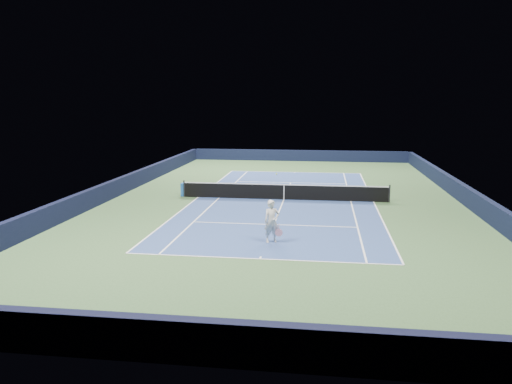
# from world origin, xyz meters

# --- Properties ---
(ground) EXTENTS (40.00, 40.00, 0.00)m
(ground) POSITION_xyz_m (0.00, 0.00, 0.00)
(ground) COLOR #34542E
(ground) RESTS_ON ground
(wall_far) EXTENTS (22.00, 0.35, 1.10)m
(wall_far) POSITION_xyz_m (0.00, 19.82, 0.55)
(wall_far) COLOR black
(wall_far) RESTS_ON ground
(wall_near) EXTENTS (22.00, 0.35, 1.10)m
(wall_near) POSITION_xyz_m (0.00, -19.82, 0.55)
(wall_near) COLOR black
(wall_near) RESTS_ON ground
(wall_right) EXTENTS (0.35, 40.00, 1.10)m
(wall_right) POSITION_xyz_m (10.82, 0.00, 0.55)
(wall_right) COLOR #101732
(wall_right) RESTS_ON ground
(wall_left) EXTENTS (0.35, 40.00, 1.10)m
(wall_left) POSITION_xyz_m (-10.82, 0.00, 0.55)
(wall_left) COLOR black
(wall_left) RESTS_ON ground
(court_surface) EXTENTS (10.97, 23.77, 0.01)m
(court_surface) POSITION_xyz_m (0.00, 0.00, 0.00)
(court_surface) COLOR navy
(court_surface) RESTS_ON ground
(baseline_far) EXTENTS (10.97, 0.08, 0.00)m
(baseline_far) POSITION_xyz_m (0.00, 11.88, 0.01)
(baseline_far) COLOR white
(baseline_far) RESTS_ON ground
(baseline_near) EXTENTS (10.97, 0.08, 0.00)m
(baseline_near) POSITION_xyz_m (0.00, -11.88, 0.01)
(baseline_near) COLOR white
(baseline_near) RESTS_ON ground
(sideline_doubles_right) EXTENTS (0.08, 23.77, 0.00)m
(sideline_doubles_right) POSITION_xyz_m (5.49, 0.00, 0.01)
(sideline_doubles_right) COLOR white
(sideline_doubles_right) RESTS_ON ground
(sideline_doubles_left) EXTENTS (0.08, 23.77, 0.00)m
(sideline_doubles_left) POSITION_xyz_m (-5.49, 0.00, 0.01)
(sideline_doubles_left) COLOR white
(sideline_doubles_left) RESTS_ON ground
(sideline_singles_right) EXTENTS (0.08, 23.77, 0.00)m
(sideline_singles_right) POSITION_xyz_m (4.12, 0.00, 0.01)
(sideline_singles_right) COLOR white
(sideline_singles_right) RESTS_ON ground
(sideline_singles_left) EXTENTS (0.08, 23.77, 0.00)m
(sideline_singles_left) POSITION_xyz_m (-4.12, 0.00, 0.01)
(sideline_singles_left) COLOR white
(sideline_singles_left) RESTS_ON ground
(service_line_far) EXTENTS (8.23, 0.08, 0.00)m
(service_line_far) POSITION_xyz_m (0.00, 6.40, 0.01)
(service_line_far) COLOR white
(service_line_far) RESTS_ON ground
(service_line_near) EXTENTS (8.23, 0.08, 0.00)m
(service_line_near) POSITION_xyz_m (0.00, -6.40, 0.01)
(service_line_near) COLOR white
(service_line_near) RESTS_ON ground
(center_service_line) EXTENTS (0.08, 12.80, 0.00)m
(center_service_line) POSITION_xyz_m (0.00, 0.00, 0.01)
(center_service_line) COLOR white
(center_service_line) RESTS_ON ground
(center_mark_far) EXTENTS (0.08, 0.30, 0.00)m
(center_mark_far) POSITION_xyz_m (0.00, 11.73, 0.01)
(center_mark_far) COLOR white
(center_mark_far) RESTS_ON ground
(center_mark_near) EXTENTS (0.08, 0.30, 0.00)m
(center_mark_near) POSITION_xyz_m (0.00, -11.73, 0.01)
(center_mark_near) COLOR white
(center_mark_near) RESTS_ON ground
(tennis_net) EXTENTS (12.90, 0.10, 1.07)m
(tennis_net) POSITION_xyz_m (0.00, 0.00, 0.50)
(tennis_net) COLOR black
(tennis_net) RESTS_ON ground
(sponsor_cube) EXTENTS (0.61, 0.52, 0.85)m
(sponsor_cube) POSITION_xyz_m (-6.40, 0.34, 0.42)
(sponsor_cube) COLOR blue
(sponsor_cube) RESTS_ON ground
(tennis_player) EXTENTS (0.89, 1.37, 2.91)m
(tennis_player) POSITION_xyz_m (0.22, -9.50, 0.94)
(tennis_player) COLOR silver
(tennis_player) RESTS_ON ground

